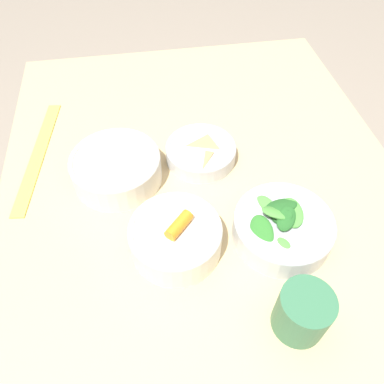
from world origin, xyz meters
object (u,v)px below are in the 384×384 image
bowl_carrots (176,237)px  cup (303,312)px  bowl_cookies (201,152)px  ruler (38,154)px  bowl_beans_hotdog (117,169)px  bowl_greens (282,227)px

bowl_carrots → cup: cup is taller
bowl_cookies → cup: bearing=-167.7°
ruler → cup: bearing=-136.1°
bowl_cookies → cup: size_ratio=1.78×
ruler → cup: 0.61m
bowl_carrots → cup: bearing=-135.1°
bowl_carrots → cup: size_ratio=1.90×
bowl_cookies → ruler: bowl_cookies is taller
bowl_beans_hotdog → bowl_greens: bearing=-123.8°
bowl_cookies → ruler: size_ratio=0.43×
ruler → bowl_carrots: bearing=-136.8°
bowl_beans_hotdog → cup: bearing=-143.4°
bowl_beans_hotdog → bowl_cookies: 0.18m
bowl_carrots → bowl_beans_hotdog: bowl_carrots is taller
bowl_greens → bowl_beans_hotdog: bowl_greens is taller
bowl_carrots → bowl_beans_hotdog: 0.20m
bowl_carrots → ruler: bearing=43.2°
bowl_beans_hotdog → bowl_cookies: bowl_beans_hotdog is taller
ruler → cup: size_ratio=4.11×
bowl_greens → cup: 0.16m
bowl_carrots → ruler: bowl_carrots is taller
bowl_greens → cup: bearing=171.4°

